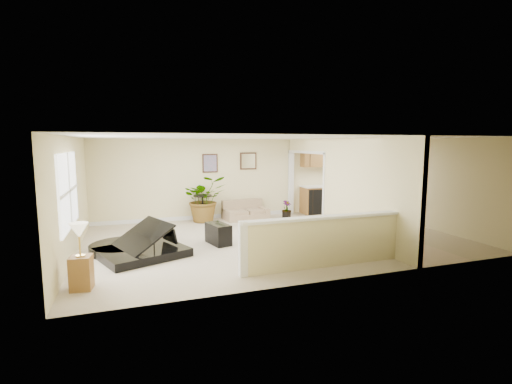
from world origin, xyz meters
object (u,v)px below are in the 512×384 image
object	(u,v)px
lamp_stand	(81,261)
piano	(139,224)
loveseat	(245,210)
palm_plant	(205,199)
small_plant	(287,210)
accent_table	(203,205)
piano_bench	(218,234)

from	to	relation	value
lamp_stand	piano	bearing A→B (deg)	61.08
loveseat	palm_plant	bearing A→B (deg)	172.92
piano	small_plant	distance (m)	5.34
accent_table	lamp_stand	size ratio (longest dim) A/B	0.73
piano	accent_table	distance (m)	3.54
piano	palm_plant	xyz separation A→B (m)	(1.99, 2.90, 0.04)
piano	piano_bench	xyz separation A→B (m)	(1.79, 0.27, -0.41)
piano	palm_plant	distance (m)	3.52
piano	small_plant	world-z (taller)	piano
small_plant	lamp_stand	size ratio (longest dim) A/B	0.50
piano	piano_bench	bearing A→B (deg)	-12.96
loveseat	lamp_stand	distance (m)	6.23
loveseat	palm_plant	world-z (taller)	palm_plant
piano	small_plant	bearing A→B (deg)	8.77
loveseat	small_plant	xyz separation A→B (m)	(1.33, -0.19, -0.06)
accent_table	small_plant	distance (m)	2.69
small_plant	lamp_stand	bearing A→B (deg)	-141.64
piano_bench	palm_plant	world-z (taller)	palm_plant
lamp_stand	loveseat	bearing A→B (deg)	47.38
piano	lamp_stand	xyz separation A→B (m)	(-0.95, -1.71, -0.19)
piano_bench	small_plant	xyz separation A→B (m)	(2.81, 2.41, -0.01)
loveseat	small_plant	distance (m)	1.34
piano	loveseat	size ratio (longest dim) A/B	1.63
piano_bench	small_plant	world-z (taller)	small_plant
loveseat	piano_bench	bearing A→B (deg)	-125.43
loveseat	accent_table	size ratio (longest dim) A/B	1.78
small_plant	palm_plant	bearing A→B (deg)	175.08
piano_bench	loveseat	distance (m)	3.00
palm_plant	small_plant	distance (m)	2.66
small_plant	piano_bench	bearing A→B (deg)	-139.41
piano_bench	loveseat	xyz separation A→B (m)	(1.49, 2.60, 0.05)
piano	accent_table	xyz separation A→B (m)	(1.94, 2.96, -0.14)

